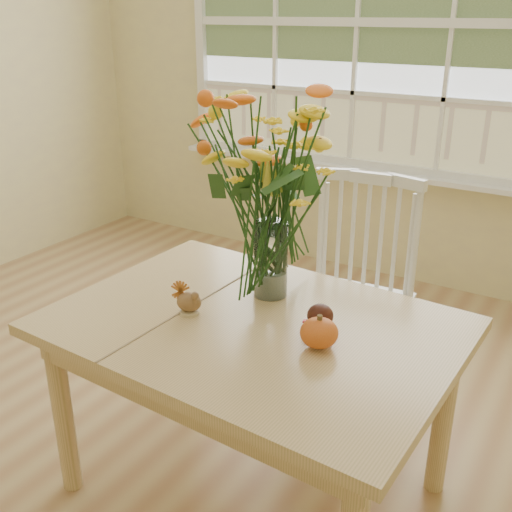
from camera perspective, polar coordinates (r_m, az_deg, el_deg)
The scene contains 9 objects.
floor at distance 2.53m, azimuth -13.84°, elevation -18.27°, with size 4.00×4.50×0.01m, color #A67A50.
wall_back at distance 3.82m, azimuth 9.65°, elevation 18.12°, with size 4.00×0.02×2.70m, color beige.
window at distance 3.78m, azimuth 9.60°, elevation 20.84°, with size 2.42×0.12×1.74m.
dining_table at distance 1.99m, azimuth -0.31°, elevation -8.50°, with size 1.31×0.96×0.69m.
windsor_chair at distance 2.56m, azimuth 9.55°, elevation -2.54°, with size 0.49×0.47×0.98m.
flower_vase at distance 1.98m, azimuth 1.47°, elevation 6.78°, with size 0.56×0.56×0.66m.
pumpkin at distance 1.79m, azimuth 6.02°, elevation -7.43°, with size 0.11×0.11×0.09m, color #C94F17.
turkey_figurine at distance 1.98m, azimuth -6.40°, elevation -4.39°, with size 0.10×0.09×0.10m.
dark_gourd at distance 1.90m, azimuth 6.13°, elevation -5.79°, with size 0.13×0.11×0.08m.
Camera 1 is at (1.46, -1.27, 1.62)m, focal length 42.00 mm.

